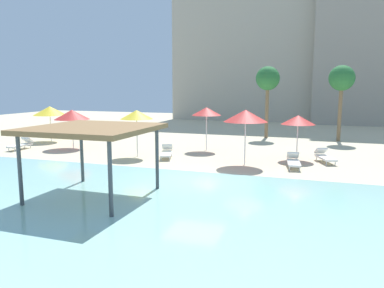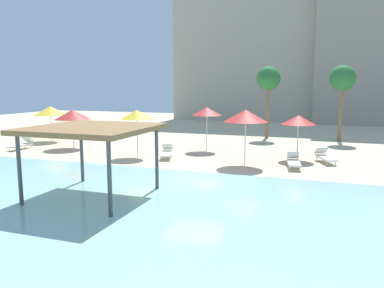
# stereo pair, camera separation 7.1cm
# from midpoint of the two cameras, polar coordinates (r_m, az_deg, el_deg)

# --- Properties ---
(ground_plane) EXTENTS (80.00, 80.00, 0.00)m
(ground_plane) POSITION_cam_midpoint_polar(r_m,az_deg,el_deg) (16.85, 0.49, -5.48)
(ground_plane) COLOR beige
(lagoon_water) EXTENTS (44.00, 13.50, 0.04)m
(lagoon_water) POSITION_cam_midpoint_polar(r_m,az_deg,el_deg) (12.20, -7.61, -11.01)
(lagoon_water) COLOR #99D1C6
(lagoon_water) RESTS_ON ground
(shade_pavilion) EXTENTS (4.24, 4.24, 2.68)m
(shade_pavilion) POSITION_cam_midpoint_polar(r_m,az_deg,el_deg) (14.30, -14.72, 1.94)
(shade_pavilion) COLOR #42474C
(shade_pavilion) RESTS_ON ground
(beach_umbrella_red_1) EXTENTS (1.91, 1.91, 2.81)m
(beach_umbrella_red_1) POSITION_cam_midpoint_polar(r_m,az_deg,el_deg) (24.47, 2.34, 4.94)
(beach_umbrella_red_1) COLOR silver
(beach_umbrella_red_1) RESTS_ON ground
(beach_umbrella_yellow_2) EXTENTS (1.91, 1.91, 2.76)m
(beach_umbrella_yellow_2) POSITION_cam_midpoint_polar(r_m,az_deg,el_deg) (22.45, -8.24, 4.41)
(beach_umbrella_yellow_2) COLOR silver
(beach_umbrella_yellow_2) RESTS_ON ground
(beach_umbrella_red_3) EXTENTS (2.35, 2.35, 2.59)m
(beach_umbrella_red_3) POSITION_cam_midpoint_polar(r_m,az_deg,el_deg) (26.65, -17.53, 4.25)
(beach_umbrella_red_3) COLOR silver
(beach_umbrella_red_3) RESTS_ON ground
(beach_umbrella_red_4) EXTENTS (2.31, 2.31, 2.93)m
(beach_umbrella_red_4) POSITION_cam_midpoint_polar(r_m,az_deg,el_deg) (19.99, 8.21, 4.23)
(beach_umbrella_red_4) COLOR silver
(beach_umbrella_red_4) RESTS_ON ground
(beach_umbrella_red_5) EXTENTS (1.91, 1.91, 2.52)m
(beach_umbrella_red_5) POSITION_cam_midpoint_polar(r_m,az_deg,el_deg) (22.22, 15.86, 3.52)
(beach_umbrella_red_5) COLOR silver
(beach_umbrella_red_5) RESTS_ON ground
(beach_umbrella_yellow_6) EXTENTS (2.44, 2.44, 2.65)m
(beach_umbrella_yellow_6) POSITION_cam_midpoint_polar(r_m,az_deg,el_deg) (30.62, -20.52, 4.73)
(beach_umbrella_yellow_6) COLOR silver
(beach_umbrella_yellow_6) RESTS_ON ground
(lounge_chair_0) EXTENTS (0.66, 1.91, 0.74)m
(lounge_chair_0) POSITION_cam_midpoint_polar(r_m,az_deg,el_deg) (27.53, -24.20, -0.02)
(lounge_chair_0) COLOR white
(lounge_chair_0) RESTS_ON ground
(lounge_chair_3) EXTENTS (0.87, 1.96, 0.74)m
(lounge_chair_3) POSITION_cam_midpoint_polar(r_m,az_deg,el_deg) (20.11, 15.19, -2.50)
(lounge_chair_3) COLOR white
(lounge_chair_3) RESTS_ON ground
(lounge_chair_4) EXTENTS (1.24, 1.99, 0.74)m
(lounge_chair_4) POSITION_cam_midpoint_polar(r_m,az_deg,el_deg) (21.99, 19.50, -1.76)
(lounge_chair_4) COLOR white
(lounge_chair_4) RESTS_ON ground
(lounge_chair_5) EXTENTS (1.16, 1.99, 0.74)m
(lounge_chair_5) POSITION_cam_midpoint_polar(r_m,az_deg,el_deg) (22.08, -3.73, -1.24)
(lounge_chair_5) COLOR white
(lounge_chair_5) RESTS_ON ground
(palm_tree_0) EXTENTS (1.90, 1.90, 5.73)m
(palm_tree_0) POSITION_cam_midpoint_polar(r_m,az_deg,el_deg) (31.08, 11.52, 9.47)
(palm_tree_0) COLOR brown
(palm_tree_0) RESTS_ON ground
(palm_tree_1) EXTENTS (1.90, 1.90, 5.71)m
(palm_tree_1) POSITION_cam_midpoint_polar(r_m,az_deg,el_deg) (30.62, 21.84, 9.00)
(palm_tree_1) COLOR brown
(palm_tree_1) RESTS_ON ground
(hotel_block_0) EXTENTS (21.59, 11.71, 20.40)m
(hotel_block_0) POSITION_cam_midpoint_polar(r_m,az_deg,el_deg) (51.76, 11.29, 15.22)
(hotel_block_0) COLOR #B2A893
(hotel_block_0) RESTS_ON ground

